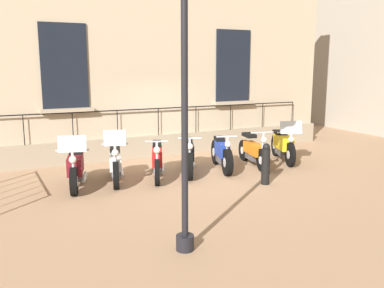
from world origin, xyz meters
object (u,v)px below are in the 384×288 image
object	(u,v)px
motorcycle_red	(157,161)
motorcycle_yellow	(283,145)
motorcycle_maroon	(76,169)
motorcycle_black	(188,156)
motorcycle_orange	(253,152)
bollard	(266,164)
motorcycle_white	(116,165)
motorcycle_blue	(222,154)

from	to	relation	value
motorcycle_red	motorcycle_yellow	size ratio (longest dim) A/B	1.00
motorcycle_maroon	motorcycle_red	xyz separation A→B (m)	(-0.00, 2.02, -0.01)
motorcycle_black	motorcycle_orange	size ratio (longest dim) A/B	1.06
motorcycle_maroon	motorcycle_black	size ratio (longest dim) A/B	0.92
bollard	motorcycle_yellow	bearing A→B (deg)	133.33
motorcycle_white	bollard	xyz separation A→B (m)	(1.75, 3.17, 0.08)
motorcycle_maroon	motorcycle_blue	size ratio (longest dim) A/B	0.98
motorcycle_white	bollard	distance (m)	3.62
motorcycle_white	motorcycle_black	bearing A→B (deg)	91.89
motorcycle_maroon	motorcycle_white	world-z (taller)	motorcycle_white
motorcycle_black	motorcycle_blue	distance (m)	0.95
motorcycle_maroon	motorcycle_yellow	bearing A→B (deg)	90.94
motorcycle_maroon	motorcycle_orange	world-z (taller)	motorcycle_maroon
motorcycle_blue	motorcycle_orange	bearing A→B (deg)	89.63
motorcycle_black	motorcycle_blue	size ratio (longest dim) A/B	1.06
motorcycle_yellow	motorcycle_white	bearing A→B (deg)	-89.51
motorcycle_red	motorcycle_blue	distance (m)	1.87
motorcycle_orange	motorcycle_white	bearing A→B (deg)	-90.87
motorcycle_blue	motorcycle_orange	size ratio (longest dim) A/B	1.00
bollard	motorcycle_orange	bearing A→B (deg)	154.94
motorcycle_maroon	motorcycle_black	xyz separation A→B (m)	(-0.12, 2.95, -0.00)
motorcycle_black	motorcycle_yellow	bearing A→B (deg)	89.58
motorcycle_red	motorcycle_orange	xyz separation A→B (m)	(0.01, 2.90, -0.03)
motorcycle_black	motorcycle_white	bearing A→B (deg)	-88.11
motorcycle_maroon	motorcycle_orange	xyz separation A→B (m)	(0.00, 4.92, -0.04)
motorcycle_maroon	bollard	bearing A→B (deg)	67.65
motorcycle_blue	bollard	size ratio (longest dim) A/B	1.98
motorcycle_maroon	bollard	world-z (taller)	motorcycle_maroon
motorcycle_black	motorcycle_yellow	size ratio (longest dim) A/B	1.04
motorcycle_blue	bollard	distance (m)	1.72
motorcycle_white	motorcycle_black	world-z (taller)	motorcycle_white
motorcycle_white	motorcycle_black	size ratio (longest dim) A/B	0.89
bollard	motorcycle_white	bearing A→B (deg)	-118.94
motorcycle_red	motorcycle_black	size ratio (longest dim) A/B	0.96
motorcycle_red	motorcycle_maroon	bearing A→B (deg)	-89.95
motorcycle_black	bollard	xyz separation A→B (m)	(1.82, 1.18, 0.06)
motorcycle_maroon	motorcycle_yellow	distance (m)	6.03
motorcycle_orange	motorcycle_black	bearing A→B (deg)	-93.66
motorcycle_black	motorcycle_yellow	distance (m)	3.09
motorcycle_black	motorcycle_red	bearing A→B (deg)	-82.62
motorcycle_white	motorcycle_orange	world-z (taller)	motorcycle_white
motorcycle_maroon	motorcycle_yellow	world-z (taller)	motorcycle_maroon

